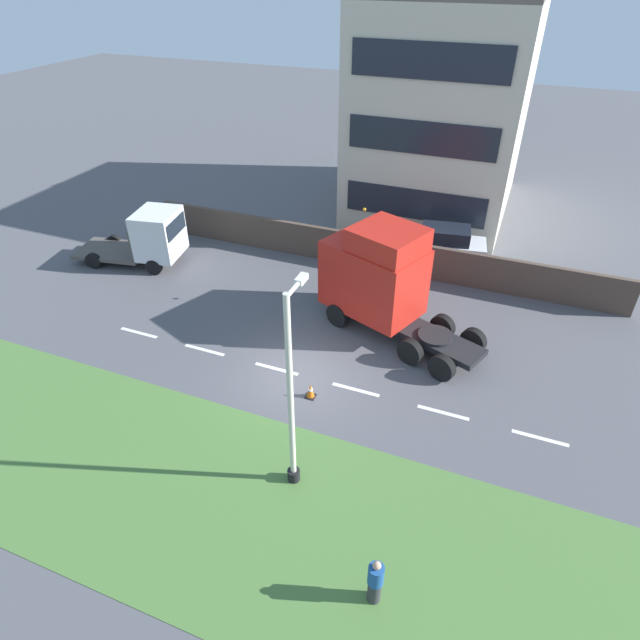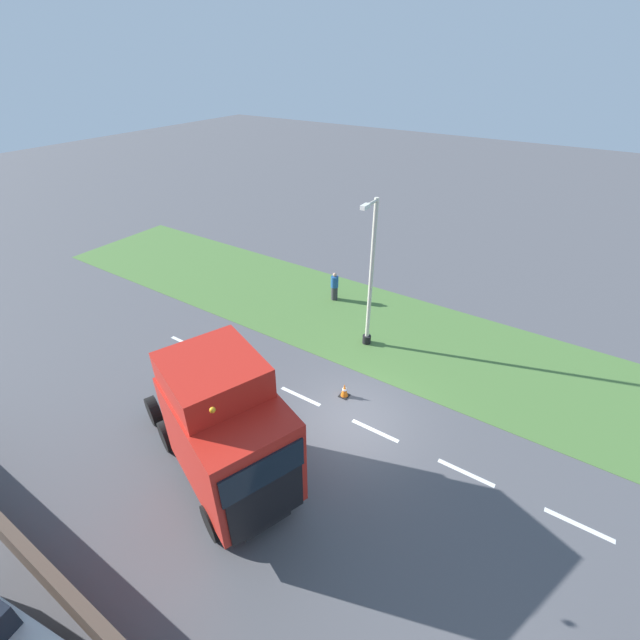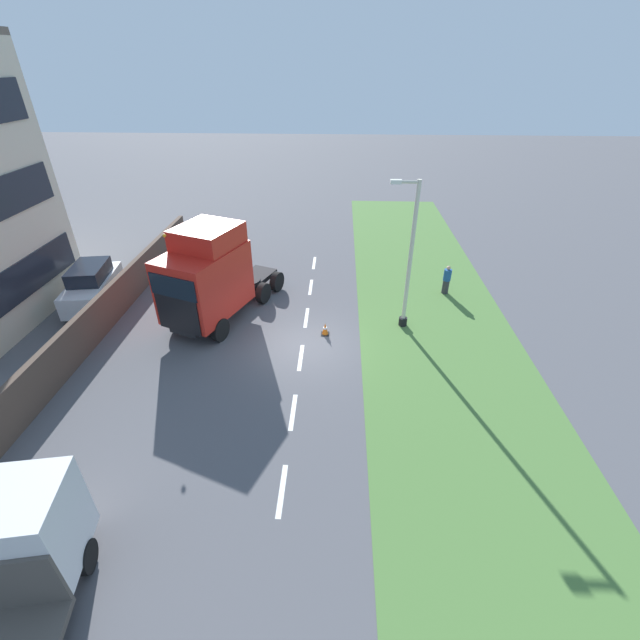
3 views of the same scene
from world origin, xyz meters
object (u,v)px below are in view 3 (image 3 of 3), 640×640
lamp_post (408,266)px  traffic_cone_lead (325,329)px  lorry_cab (209,277)px  flatbed_truck (14,555)px  pedestrian (447,280)px  parked_car (92,285)px

lamp_post → traffic_cone_lead: size_ratio=11.43×
lorry_cab → flatbed_truck: bearing=106.1°
pedestrian → lamp_post: bearing=51.2°
lamp_post → pedestrian: size_ratio=4.26×
lorry_cab → flatbed_truck: lorry_cab is taller
lamp_post → pedestrian: lamp_post is taller
flatbed_truck → traffic_cone_lead: (-6.31, -11.17, -1.21)m
parked_car → pedestrian: parked_car is taller
lorry_cab → traffic_cone_lead: bearing=-168.2°
lorry_cab → pedestrian: lorry_cab is taller
flatbed_truck → traffic_cone_lead: 12.89m
flatbed_truck → lamp_post: 15.65m
parked_car → traffic_cone_lead: parked_car is taller
pedestrian → traffic_cone_lead: pedestrian is taller
parked_car → traffic_cone_lead: bearing=159.5°
lamp_post → traffic_cone_lead: (3.50, 0.93, -2.70)m
flatbed_truck → lamp_post: size_ratio=0.87×
parked_car → lamp_post: size_ratio=0.68×
flatbed_truck → pedestrian: bearing=40.7°
parked_car → lamp_post: lamp_post is taller
lorry_cab → traffic_cone_lead: size_ratio=12.58×
parked_car → traffic_cone_lead: size_ratio=7.76×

